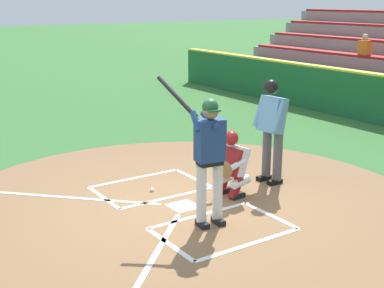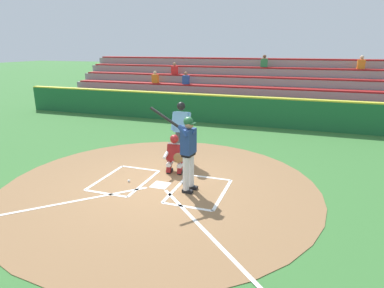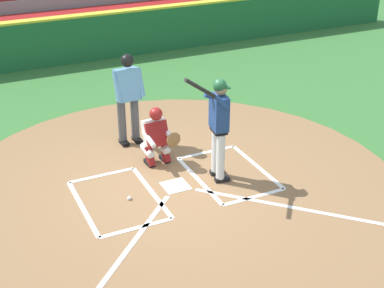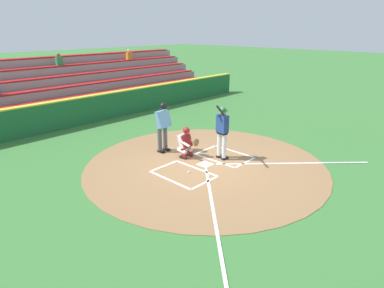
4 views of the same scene
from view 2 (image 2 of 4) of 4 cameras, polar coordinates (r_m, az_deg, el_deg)
ground_plane at (r=8.57m, az=-5.48°, el=-7.18°), size 120.00×120.00×0.00m
dirt_circle at (r=8.57m, az=-5.49°, el=-7.14°), size 8.00×8.00×0.01m
home_plate_and_chalk at (r=7.85m, az=-8.18°, el=-9.49°), size 7.93×4.91×0.01m
batter at (r=7.84m, az=-0.72°, el=-0.80°), size 1.01×0.61×2.13m
catcher at (r=9.14m, az=-2.94°, el=-1.63°), size 0.62×0.61×1.13m
plate_umpire at (r=9.97m, az=-1.77°, el=2.85°), size 0.59×0.43×1.86m
baseball at (r=8.87m, az=-10.88°, el=-6.30°), size 0.07×0.07×0.07m
backstop_wall at (r=15.24m, az=6.23°, el=5.94°), size 22.00×0.36×1.31m
bleacher_stand at (r=18.89m, az=8.93°, el=8.98°), size 20.00×5.10×3.00m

